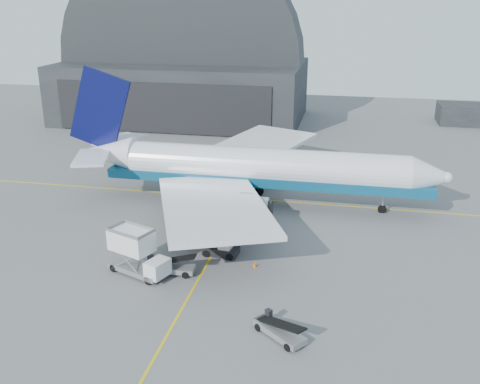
% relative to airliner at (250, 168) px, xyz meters
% --- Properties ---
extents(ground, '(200.00, 200.00, 0.00)m').
position_rel_airliner_xyz_m(ground, '(-1.13, -18.66, -4.74)').
color(ground, '#565659').
rests_on(ground, ground).
extents(taxi_lines, '(80.00, 42.12, 0.02)m').
position_rel_airliner_xyz_m(taxi_lines, '(-1.13, -5.99, -4.73)').
color(taxi_lines, gold).
rests_on(taxi_lines, ground).
extents(hangar, '(50.00, 28.30, 28.00)m').
position_rel_airliner_xyz_m(hangar, '(-23.13, 46.29, 4.80)').
color(hangar, black).
rests_on(hangar, ground).
extents(distant_bldg_a, '(14.00, 8.00, 4.00)m').
position_rel_airliner_xyz_m(distant_bldg_a, '(36.87, 53.34, -4.74)').
color(distant_bldg_a, black).
rests_on(distant_bldg_a, ground).
extents(airliner, '(48.28, 46.82, 16.94)m').
position_rel_airliner_xyz_m(airliner, '(0.00, 0.00, 0.00)').
color(airliner, white).
rests_on(airliner, ground).
extents(catering_truck, '(6.65, 4.43, 4.29)m').
position_rel_airliner_xyz_m(catering_truck, '(-7.15, -20.40, -2.57)').
color(catering_truck, slate).
rests_on(catering_truck, ground).
extents(pushback_tug, '(3.71, 2.40, 1.63)m').
position_rel_airliner_xyz_m(pushback_tug, '(-0.14, -14.96, -4.13)').
color(pushback_tug, black).
rests_on(pushback_tug, ground).
extents(belt_loader_a, '(5.30, 2.06, 2.00)m').
position_rel_airliner_xyz_m(belt_loader_a, '(-4.28, -19.66, -4.12)').
color(belt_loader_a, slate).
rests_on(belt_loader_a, ground).
extents(belt_loader_b, '(4.56, 4.08, 1.86)m').
position_rel_airliner_xyz_m(belt_loader_b, '(7.49, -27.71, -4.17)').
color(belt_loader_b, slate).
rests_on(belt_loader_b, ground).
extents(traffic_cone, '(0.40, 0.40, 0.58)m').
position_rel_airliner_xyz_m(traffic_cone, '(3.62, -16.93, -4.47)').
color(traffic_cone, '#ED6107').
rests_on(traffic_cone, ground).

